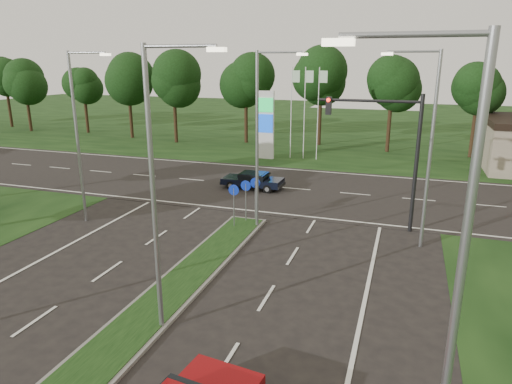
% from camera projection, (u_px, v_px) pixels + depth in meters
% --- Properties ---
extents(verge_far, '(160.00, 50.00, 0.02)m').
position_uv_depth(verge_far, '(345.00, 128.00, 59.98)').
color(verge_far, black).
rests_on(verge_far, ground).
extents(cross_road, '(160.00, 12.00, 0.02)m').
position_uv_depth(cross_road, '(282.00, 188.00, 31.74)').
color(cross_road, black).
rests_on(cross_road, ground).
extents(median_kerb, '(2.00, 26.00, 0.12)m').
position_uv_depth(median_kerb, '(104.00, 358.00, 13.50)').
color(median_kerb, slate).
rests_on(median_kerb, ground).
extents(streetlight_median_near, '(2.53, 0.22, 9.00)m').
position_uv_depth(streetlight_median_near, '(158.00, 180.00, 13.62)').
color(streetlight_median_near, gray).
rests_on(streetlight_median_near, ground).
extents(streetlight_median_far, '(2.53, 0.22, 9.00)m').
position_uv_depth(streetlight_median_far, '(261.00, 132.00, 22.73)').
color(streetlight_median_far, gray).
rests_on(streetlight_median_far, ground).
extents(streetlight_left_far, '(2.53, 0.22, 9.00)m').
position_uv_depth(streetlight_left_far, '(79.00, 129.00, 23.75)').
color(streetlight_left_far, gray).
rests_on(streetlight_left_far, ground).
extents(streetlight_right_far, '(2.53, 0.22, 9.00)m').
position_uv_depth(streetlight_right_far, '(427.00, 141.00, 20.36)').
color(streetlight_right_far, gray).
rests_on(streetlight_right_far, ground).
extents(streetlight_right_near, '(2.53, 0.22, 9.00)m').
position_uv_depth(streetlight_right_near, '(447.00, 275.00, 7.60)').
color(streetlight_right_near, gray).
rests_on(streetlight_right_near, ground).
extents(traffic_signal, '(5.10, 0.42, 7.00)m').
position_uv_depth(traffic_signal, '(391.00, 141.00, 22.79)').
color(traffic_signal, black).
rests_on(traffic_signal, ground).
extents(median_signs, '(1.16, 1.76, 2.38)m').
position_uv_depth(median_signs, '(245.00, 193.00, 24.34)').
color(median_signs, gray).
rests_on(median_signs, ground).
extents(gas_pylon, '(5.80, 1.26, 8.00)m').
position_uv_depth(gas_pylon, '(269.00, 123.00, 40.25)').
color(gas_pylon, silver).
rests_on(gas_pylon, ground).
extents(treeline_far, '(6.00, 6.00, 9.90)m').
position_uv_depth(treeline_far, '(328.00, 79.00, 44.33)').
color(treeline_far, black).
rests_on(treeline_far, ground).
extents(navy_sedan, '(4.16, 1.79, 1.13)m').
position_uv_depth(navy_sedan, '(253.00, 180.00, 31.36)').
color(navy_sedan, black).
rests_on(navy_sedan, ground).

